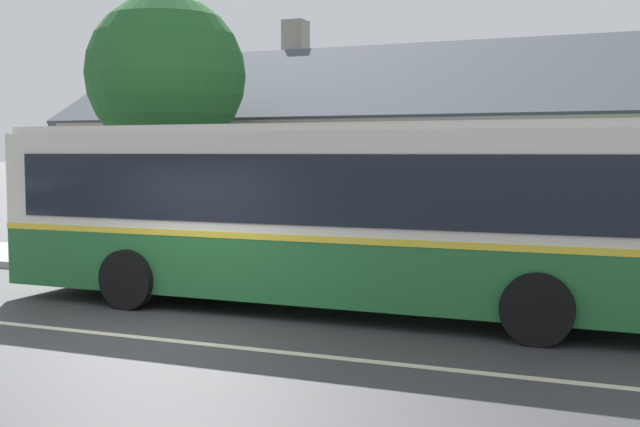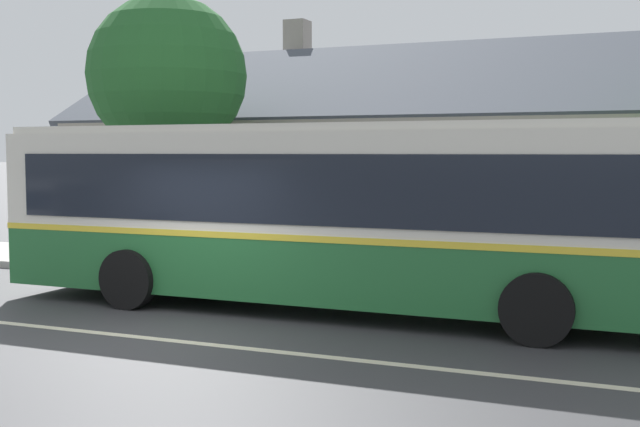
% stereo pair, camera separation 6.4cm
% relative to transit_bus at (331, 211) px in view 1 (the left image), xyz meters
% --- Properties ---
extents(ground_plane, '(300.00, 300.00, 0.00)m').
position_rel_transit_bus_xyz_m(ground_plane, '(-1.62, -2.90, -1.64)').
color(ground_plane, '#38383A').
extents(sidewalk_far, '(60.00, 3.00, 0.15)m').
position_rel_transit_bus_xyz_m(sidewalk_far, '(-1.62, 3.10, -1.57)').
color(sidewalk_far, '#ADAAA3').
rests_on(sidewalk_far, ground).
extents(lane_divider_stripe, '(60.00, 0.16, 0.01)m').
position_rel_transit_bus_xyz_m(lane_divider_stripe, '(-1.62, -2.90, -1.64)').
color(lane_divider_stripe, beige).
rests_on(lane_divider_stripe, ground).
extents(community_building, '(22.52, 9.26, 6.78)m').
position_rel_transit_bus_xyz_m(community_building, '(0.32, 10.46, 0.21)').
color(community_building, gray).
rests_on(community_building, ground).
extents(transit_bus, '(11.42, 2.79, 3.05)m').
position_rel_transit_bus_xyz_m(transit_bus, '(0.00, 0.00, 0.00)').
color(transit_bus, '#236633').
rests_on(transit_bus, ground).
extents(bench_by_building, '(1.67, 0.51, 0.94)m').
position_rel_transit_bus_xyz_m(bench_by_building, '(-7.00, 2.81, -1.08)').
color(bench_by_building, '#4C4C4C').
rests_on(bench_by_building, sidewalk_far).
extents(street_tree_secondary, '(3.75, 3.75, 6.29)m').
position_rel_transit_bus_xyz_m(street_tree_secondary, '(-5.76, 4.00, 2.75)').
color(street_tree_secondary, '#4C3828').
rests_on(street_tree_secondary, ground).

